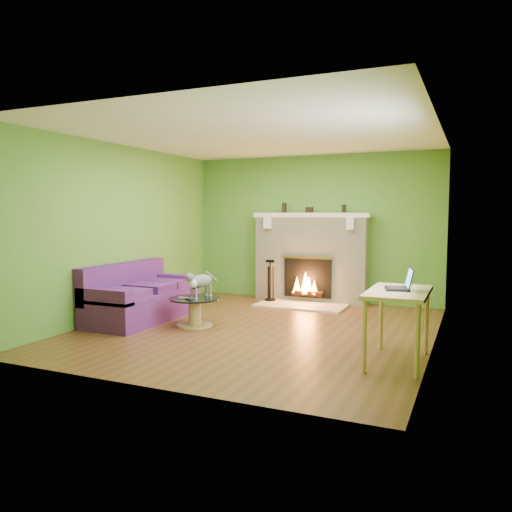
{
  "coord_description": "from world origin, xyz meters",
  "views": [
    {
      "loc": [
        2.67,
        -6.14,
        1.58
      ],
      "look_at": [
        -0.22,
        0.4,
        0.96
      ],
      "focal_mm": 35.0,
      "sensor_mm": 36.0,
      "label": 1
    }
  ],
  "objects": [
    {
      "name": "desk",
      "position": [
        1.95,
        -0.82,
        0.68
      ],
      "size": [
        0.61,
        1.05,
        0.77
      ],
      "color": "tan",
      "rests_on": "floor"
    },
    {
      "name": "laptop",
      "position": [
        1.93,
        -0.77,
        0.89
      ],
      "size": [
        0.34,
        0.37,
        0.24
      ],
      "primitive_type": null,
      "rotation": [
        0.0,
        0.0,
        0.23
      ],
      "color": "black",
      "rests_on": "desk"
    },
    {
      "name": "remote_silver",
      "position": [
        -0.99,
        -0.32,
        0.41
      ],
      "size": [
        0.17,
        0.05,
        0.02
      ],
      "primitive_type": "cube",
      "rotation": [
        0.0,
        0.0,
        -0.03
      ],
      "color": "gray",
      "rests_on": "coffee_table"
    },
    {
      "name": "wall_back",
      "position": [
        0.0,
        2.5,
        1.3
      ],
      "size": [
        5.0,
        0.0,
        5.0
      ],
      "primitive_type": "plane",
      "rotation": [
        1.57,
        0.0,
        0.0
      ],
      "color": "#52912F",
      "rests_on": "floor"
    },
    {
      "name": "mantel_vase_right",
      "position": [
        0.58,
        2.33,
        1.65
      ],
      "size": [
        0.07,
        0.07,
        0.14
      ],
      "primitive_type": "cylinder",
      "color": "black",
      "rests_on": "mantel"
    },
    {
      "name": "hearth",
      "position": [
        0.0,
        1.8,
        0.01
      ],
      "size": [
        1.5,
        0.75,
        0.03
      ],
      "primitive_type": "cube",
      "color": "beige",
      "rests_on": "floor"
    },
    {
      "name": "coffee_table",
      "position": [
        -0.89,
        -0.2,
        0.23
      ],
      "size": [
        0.71,
        0.71,
        0.4
      ],
      "color": "tan",
      "rests_on": "floor"
    },
    {
      "name": "wall_front",
      "position": [
        0.0,
        -2.5,
        1.3
      ],
      "size": [
        5.0,
        0.0,
        5.0
      ],
      "primitive_type": "plane",
      "rotation": [
        -1.57,
        0.0,
        0.0
      ],
      "color": "#52912F",
      "rests_on": "floor"
    },
    {
      "name": "fireplace",
      "position": [
        0.0,
        2.32,
        0.77
      ],
      "size": [
        2.1,
        0.46,
        1.58
      ],
      "color": "beige",
      "rests_on": "floor"
    },
    {
      "name": "fire_tools",
      "position": [
        -0.63,
        1.95,
        0.39
      ],
      "size": [
        0.19,
        0.19,
        0.73
      ],
      "primitive_type": null,
      "color": "black",
      "rests_on": "hearth"
    },
    {
      "name": "window_pane",
      "position": [
        2.23,
        -0.9,
        1.55
      ],
      "size": [
        0.0,
        1.06,
        1.06
      ],
      "primitive_type": "plane",
      "rotation": [
        1.57,
        0.0,
        -1.57
      ],
      "color": "white",
      "rests_on": "wall_right"
    },
    {
      "name": "mantel",
      "position": [
        0.0,
        2.3,
        1.54
      ],
      "size": [
        2.1,
        0.28,
        0.08
      ],
      "primitive_type": "cube",
      "color": "white",
      "rests_on": "fireplace"
    },
    {
      "name": "ceiling",
      "position": [
        0.0,
        0.0,
        2.6
      ],
      "size": [
        5.0,
        5.0,
        0.0
      ],
      "primitive_type": "plane",
      "rotation": [
        3.14,
        0.0,
        0.0
      ],
      "color": "white",
      "rests_on": "wall_back"
    },
    {
      "name": "window_frame",
      "position": [
        2.24,
        -0.9,
        1.55
      ],
      "size": [
        0.0,
        1.2,
        1.2
      ],
      "primitive_type": "plane",
      "rotation": [
        1.57,
        0.0,
        -1.57
      ],
      "color": "silver",
      "rests_on": "wall_right"
    },
    {
      "name": "sofa",
      "position": [
        -1.86,
        -0.15,
        0.32
      ],
      "size": [
        0.87,
        1.85,
        0.83
      ],
      "color": "#4A185E",
      "rests_on": "floor"
    },
    {
      "name": "floor",
      "position": [
        0.0,
        0.0,
        0.0
      ],
      "size": [
        5.0,
        5.0,
        0.0
      ],
      "primitive_type": "plane",
      "color": "#543318",
      "rests_on": "ground"
    },
    {
      "name": "mantel_box",
      "position": [
        -0.04,
        2.33,
        1.63
      ],
      "size": [
        0.12,
        0.08,
        0.1
      ],
      "primitive_type": "cube",
      "color": "black",
      "rests_on": "mantel"
    },
    {
      "name": "mantel_vase_left",
      "position": [
        -0.51,
        2.33,
        1.67
      ],
      "size": [
        0.08,
        0.08,
        0.18
      ],
      "primitive_type": "cylinder",
      "color": "black",
      "rests_on": "mantel"
    },
    {
      "name": "wall_left",
      "position": [
        -2.25,
        0.0,
        1.3
      ],
      "size": [
        0.0,
        5.0,
        5.0
      ],
      "primitive_type": "plane",
      "rotation": [
        1.57,
        0.0,
        1.57
      ],
      "color": "#52912F",
      "rests_on": "floor"
    },
    {
      "name": "wall_right",
      "position": [
        2.25,
        0.0,
        1.3
      ],
      "size": [
        0.0,
        5.0,
        5.0
      ],
      "primitive_type": "plane",
      "rotation": [
        1.57,
        0.0,
        -1.57
      ],
      "color": "#52912F",
      "rests_on": "floor"
    },
    {
      "name": "remote_black",
      "position": [
        -0.87,
        -0.38,
        0.41
      ],
      "size": [
        0.16,
        0.13,
        0.02
      ],
      "primitive_type": "cube",
      "rotation": [
        0.0,
        0.0,
        -0.61
      ],
      "color": "black",
      "rests_on": "coffee_table"
    },
    {
      "name": "cat",
      "position": [
        -0.81,
        -0.15,
        0.59
      ],
      "size": [
        0.33,
        0.65,
        0.38
      ],
      "primitive_type": null,
      "rotation": [
        0.0,
        0.0,
        -0.18
      ],
      "color": "#5D5C61",
      "rests_on": "coffee_table"
    }
  ]
}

